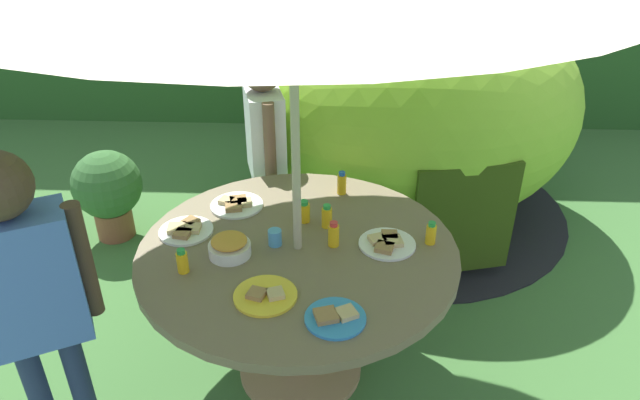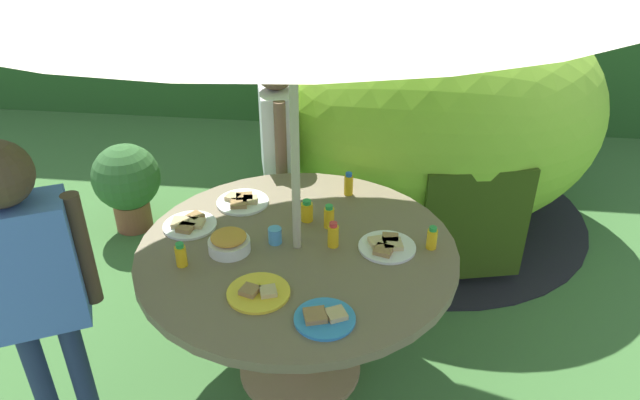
# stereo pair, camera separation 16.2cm
# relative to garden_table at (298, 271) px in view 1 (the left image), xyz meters

# --- Properties ---
(ground_plane) EXTENTS (10.00, 10.00, 0.02)m
(ground_plane) POSITION_rel_garden_table_xyz_m (0.00, 0.00, -0.61)
(ground_plane) COLOR #3D6B33
(garden_table) EXTENTS (1.39, 1.39, 0.73)m
(garden_table) POSITION_rel_garden_table_xyz_m (0.00, 0.00, 0.00)
(garden_table) COLOR tan
(garden_table) RESTS_ON ground_plane
(wooden_chair) EXTENTS (0.65, 0.63, 0.98)m
(wooden_chair) POSITION_rel_garden_table_xyz_m (0.68, 1.26, -0.07)
(wooden_chair) COLOR #93704C
(wooden_chair) RESTS_ON ground_plane
(dome_tent) EXTENTS (2.67, 2.67, 1.53)m
(dome_tent) POSITION_rel_garden_table_xyz_m (0.67, 1.61, 0.16)
(dome_tent) COLOR #8CC633
(dome_tent) RESTS_ON ground_plane
(potted_plant) EXTENTS (0.44, 0.44, 0.61)m
(potted_plant) POSITION_rel_garden_table_xyz_m (-1.33, 1.15, -0.25)
(potted_plant) COLOR brown
(potted_plant) RESTS_ON ground_plane
(child_in_white_shirt) EXTENTS (0.27, 0.44, 1.33)m
(child_in_white_shirt) POSITION_rel_garden_table_xyz_m (-0.26, 0.95, 0.24)
(child_in_white_shirt) COLOR #3F3F47
(child_in_white_shirt) RESTS_ON ground_plane
(child_in_blue_shirt) EXTENTS (0.42, 0.34, 1.39)m
(child_in_blue_shirt) POSITION_rel_garden_table_xyz_m (-0.93, -0.47, 0.28)
(child_in_blue_shirt) COLOR navy
(child_in_blue_shirt) RESTS_ON ground_plane
(snack_bowl) EXTENTS (0.18, 0.18, 0.09)m
(snack_bowl) POSITION_rel_garden_table_xyz_m (-0.28, -0.07, 0.17)
(snack_bowl) COLOR white
(snack_bowl) RESTS_ON garden_table
(plate_center_front) EXTENTS (0.25, 0.25, 0.03)m
(plate_center_front) POSITION_rel_garden_table_xyz_m (0.39, 0.03, 0.14)
(plate_center_front) COLOR white
(plate_center_front) RESTS_ON garden_table
(plate_far_left) EXTENTS (0.25, 0.25, 0.03)m
(plate_far_left) POSITION_rel_garden_table_xyz_m (-0.32, 0.33, 0.14)
(plate_far_left) COLOR white
(plate_far_left) RESTS_ON garden_table
(plate_center_back) EXTENTS (0.24, 0.24, 0.03)m
(plate_center_back) POSITION_rel_garden_table_xyz_m (-0.51, 0.10, 0.14)
(plate_center_back) COLOR white
(plate_center_back) RESTS_ON garden_table
(plate_mid_left) EXTENTS (0.23, 0.23, 0.03)m
(plate_mid_left) POSITION_rel_garden_table_xyz_m (0.17, -0.45, 0.14)
(plate_mid_left) COLOR #338CD8
(plate_mid_left) RESTS_ON garden_table
(plate_near_left) EXTENTS (0.25, 0.25, 0.03)m
(plate_near_left) POSITION_rel_garden_table_xyz_m (-0.10, -0.34, 0.14)
(plate_near_left) COLOR yellow
(plate_near_left) RESTS_ON garden_table
(juice_bottle_near_right) EXTENTS (0.05, 0.05, 0.11)m
(juice_bottle_near_right) POSITION_rel_garden_table_xyz_m (0.12, 0.17, 0.18)
(juice_bottle_near_right) COLOR yellow
(juice_bottle_near_right) RESTS_ON garden_table
(juice_bottle_far_right) EXTENTS (0.05, 0.05, 0.12)m
(juice_bottle_far_right) POSITION_rel_garden_table_xyz_m (0.18, 0.49, 0.18)
(juice_bottle_far_right) COLOR yellow
(juice_bottle_far_right) RESTS_ON garden_table
(juice_bottle_mid_right) EXTENTS (0.06, 0.06, 0.11)m
(juice_bottle_mid_right) POSITION_rel_garden_table_xyz_m (0.01, 0.22, 0.18)
(juice_bottle_mid_right) COLOR yellow
(juice_bottle_mid_right) RESTS_ON garden_table
(juice_bottle_front_edge) EXTENTS (0.05, 0.05, 0.11)m
(juice_bottle_front_edge) POSITION_rel_garden_table_xyz_m (0.57, 0.06, 0.18)
(juice_bottle_front_edge) COLOR yellow
(juice_bottle_front_edge) RESTS_ON garden_table
(juice_bottle_back_edge) EXTENTS (0.05, 0.05, 0.12)m
(juice_bottle_back_edge) POSITION_rel_garden_table_xyz_m (0.15, 0.02, 0.18)
(juice_bottle_back_edge) COLOR yellow
(juice_bottle_back_edge) RESTS_ON garden_table
(juice_bottle_spot_a) EXTENTS (0.05, 0.05, 0.11)m
(juice_bottle_spot_a) POSITION_rel_garden_table_xyz_m (-0.45, -0.19, 0.18)
(juice_bottle_spot_a) COLOR yellow
(juice_bottle_spot_a) RESTS_ON garden_table
(cup_near) EXTENTS (0.06, 0.06, 0.07)m
(cup_near) POSITION_rel_garden_table_xyz_m (-0.10, 0.02, 0.16)
(cup_near) COLOR #4C99D8
(cup_near) RESTS_ON garden_table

